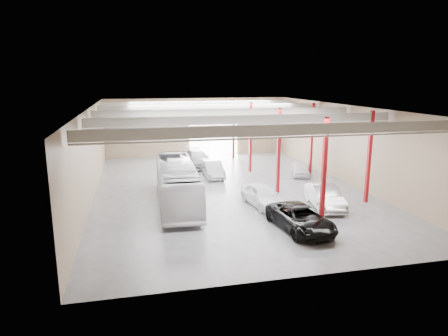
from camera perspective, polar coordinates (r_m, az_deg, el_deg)
name	(u,v)px	position (r m, az deg, el deg)	size (l,w,h in m)	color
depot_shell	(228,131)	(33.88, 0.55, 5.36)	(22.12, 32.12, 7.06)	#4D4E53
coach_bus	(177,183)	(30.08, -6.74, -2.16)	(2.74, 11.70, 3.26)	silver
black_sedan	(300,218)	(25.43, 10.87, -7.07)	(2.59, 5.62, 1.56)	black
car_row_a	(262,195)	(29.83, 5.50, -3.88)	(1.92, 4.78, 1.63)	white
car_row_b	(213,169)	(38.37, -1.61, -0.17)	(1.63, 4.67, 1.54)	#B5B6BB
car_row_c	(197,159)	(43.25, -3.84, 1.35)	(2.32, 5.70, 1.65)	gray
car_right_near	(325,196)	(30.21, 14.18, -3.95)	(1.78, 5.10, 1.68)	#9E9EA2
car_right_far	(300,169)	(39.74, 10.85, -0.09)	(1.58, 3.93, 1.34)	white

